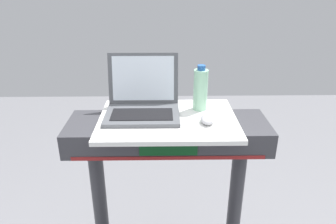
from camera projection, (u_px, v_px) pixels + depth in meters
desk_board at (168, 120)px, 1.41m from camera, size 0.61×0.44×0.02m
laptop at (143, 102)px, 1.44m from camera, size 0.33×0.29×0.25m
computer_mouse at (207, 119)px, 1.35m from camera, size 0.07×0.11×0.03m
water_bottle at (200, 89)px, 1.46m from camera, size 0.07×0.07×0.21m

